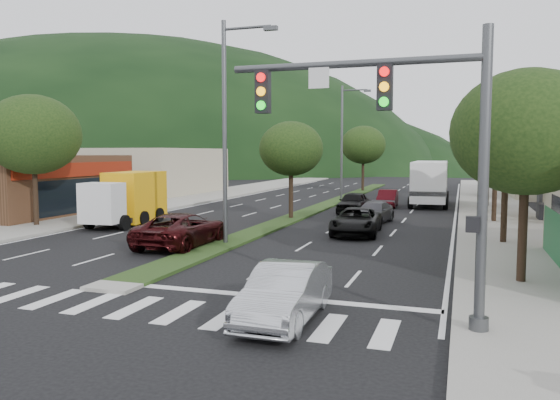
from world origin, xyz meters
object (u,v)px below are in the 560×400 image
(traffic_signal, at_px, (412,133))
(tree_r_d, at_px, (489,139))
(tree_r_b, at_px, (507,134))
(tree_r_c, at_px, (496,143))
(sedan_silver, at_px, (285,293))
(streetlight_mid, at_px, (344,137))
(car_queue_a, at_px, (353,202))
(tree_r_a, at_px, (527,132))
(car_queue_b, at_px, (373,212))
(tree_med_near, at_px, (291,149))
(streetlight_near, at_px, (229,121))
(car_queue_d, at_px, (356,221))
(tree_r_e, at_px, (484,145))
(car_queue_c, at_px, (388,198))
(tree_l_a, at_px, (33,135))
(suv_maroon, at_px, (182,230))
(box_truck, at_px, (129,200))
(tree_med_far, at_px, (363,145))
(motorhome, at_px, (430,182))

(traffic_signal, relative_size, tree_r_d, 0.98)
(tree_r_b, bearing_deg, tree_r_c, 90.00)
(traffic_signal, distance_m, sedan_silver, 4.97)
(streetlight_mid, xyz_separation_m, car_queue_a, (2.77, -9.99, -4.85))
(tree_r_a, bearing_deg, tree_r_b, 90.00)
(streetlight_mid, relative_size, car_queue_b, 2.33)
(tree_r_d, bearing_deg, tree_med_near, -135.00)
(tree_r_a, height_order, tree_r_c, tree_r_a)
(streetlight_near, bearing_deg, car_queue_d, 45.83)
(tree_r_e, bearing_deg, car_queue_c, -121.28)
(tree_r_e, relative_size, tree_l_a, 0.93)
(suv_maroon, xyz_separation_m, car_queue_c, (6.41, 20.97, -0.10))
(traffic_signal, relative_size, tree_med_near, 1.16)
(traffic_signal, height_order, tree_r_e, traffic_signal)
(car_queue_d, bearing_deg, box_truck, 177.88)
(tree_r_d, height_order, car_queue_b, tree_r_d)
(tree_med_near, xyz_separation_m, car_queue_d, (5.08, -4.99, -3.74))
(box_truck, bearing_deg, tree_l_a, 29.84)
(tree_med_near, distance_m, streetlight_mid, 15.05)
(traffic_signal, bearing_deg, tree_med_near, 114.80)
(tree_r_e, xyz_separation_m, car_queue_d, (-6.92, -26.99, -4.21))
(tree_med_near, xyz_separation_m, tree_l_a, (-12.50, -8.00, 0.75))
(tree_r_c, height_order, streetlight_near, streetlight_near)
(tree_med_far, xyz_separation_m, car_queue_c, (4.72, -15.99, -4.35))
(suv_maroon, xyz_separation_m, box_truck, (-6.60, 5.72, 0.68))
(tree_r_e, height_order, sedan_silver, tree_r_e)
(tree_r_d, relative_size, car_queue_a, 1.67)
(tree_r_c, xyz_separation_m, tree_l_a, (-24.50, -10.00, 0.43))
(car_queue_b, distance_m, motorhome, 12.86)
(car_queue_d, bearing_deg, tree_r_a, -55.67)
(tree_med_near, bearing_deg, tree_med_far, 90.00)
(streetlight_near, relative_size, car_queue_a, 2.33)
(tree_med_far, xyz_separation_m, sedan_silver, (6.02, -45.80, -4.30))
(tree_med_far, bearing_deg, tree_r_c, -63.43)
(streetlight_near, distance_m, box_truck, 10.58)
(tree_r_c, relative_size, tree_med_near, 1.08)
(tree_r_e, height_order, car_queue_b, tree_r_e)
(tree_r_b, bearing_deg, sedan_silver, -113.42)
(car_queue_c, bearing_deg, tree_r_c, -50.40)
(car_queue_c, xyz_separation_m, box_truck, (-13.01, -15.25, 0.79))
(tree_l_a, height_order, sedan_silver, tree_l_a)
(tree_r_c, bearing_deg, streetlight_near, -134.51)
(tree_r_a, height_order, tree_r_e, tree_r_e)
(tree_l_a, bearing_deg, box_truck, 33.23)
(tree_med_far, bearing_deg, car_queue_a, -81.92)
(tree_r_e, height_order, tree_l_a, tree_l_a)
(tree_r_a, bearing_deg, car_queue_d, 127.54)
(car_queue_d, bearing_deg, streetlight_near, -137.38)
(tree_r_e, xyz_separation_m, motorhome, (-4.27, -9.45, -3.04))
(tree_r_d, xyz_separation_m, box_truck, (-20.29, -17.24, -3.74))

